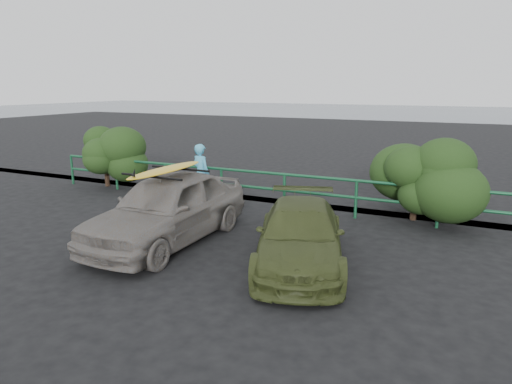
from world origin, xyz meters
TOP-DOWN VIEW (x-y plane):
  - ground at (0.00, 0.00)m, footprint 80.00×80.00m
  - ocean at (0.00, 60.00)m, footprint 200.00×200.00m
  - guardrail at (0.00, 5.00)m, footprint 14.00×0.08m
  - shrub_left at (-4.80, 5.40)m, footprint 3.20×2.40m
  - shrub_right at (5.00, 5.50)m, footprint 3.20×2.40m
  - sedan at (-0.33, 1.42)m, footprint 1.86×4.53m
  - olive_vehicle at (2.74, 1.44)m, footprint 2.79×4.30m
  - man at (-1.49, 4.68)m, footprint 0.74×0.59m
  - roof_rack at (-0.33, 1.42)m, footprint 1.55×1.09m
  - surfboard at (-0.33, 1.42)m, footprint 0.54×2.48m

SIDE VIEW (x-z plane):
  - ground at x=0.00m, z-range 0.00..0.00m
  - ocean at x=0.00m, z-range 0.00..0.00m
  - guardrail at x=0.00m, z-range 0.00..1.04m
  - olive_vehicle at x=2.74m, z-range 0.00..1.16m
  - sedan at x=-0.33m, z-range 0.00..1.53m
  - man at x=-1.49m, z-range 0.00..1.75m
  - shrub_right at x=5.00m, z-range 0.00..1.98m
  - shrub_left at x=-4.80m, z-range 0.00..2.10m
  - roof_rack at x=-0.33m, z-range 1.53..1.59m
  - surfboard at x=-0.33m, z-range 1.59..1.66m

